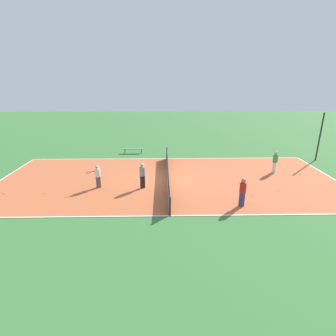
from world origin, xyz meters
TOP-DOWN VIEW (x-y plane):
  - ground_plane at (0.00, 0.00)m, footprint 80.00×80.00m
  - court_surface at (0.00, 0.00)m, footprint 10.44×23.93m
  - tennis_net at (0.00, 0.00)m, footprint 10.24×0.10m
  - bench at (-7.07, -3.21)m, footprint 0.36×1.90m
  - player_baseline_gray at (1.43, -1.70)m, footprint 0.51×0.51m
  - player_far_white at (1.29, -4.64)m, footprint 0.80×0.96m
  - player_far_green at (-1.31, 8.13)m, footprint 0.49×0.49m
  - player_coach_red at (4.13, 4.07)m, footprint 0.50×0.50m
  - tennis_ball_far_baseline at (2.19, -7.77)m, footprint 0.07×0.07m
  - tennis_ball_right_alley at (2.06, 7.12)m, footprint 0.07×0.07m
  - tennis_ball_midcourt at (-0.78, 9.93)m, footprint 0.07×0.07m
  - tennis_ball_left_sideline at (2.14, -10.36)m, footprint 0.07×0.07m
  - fence_post_back_left at (-4.46, 13.15)m, footprint 0.12×0.12m

SIDE VIEW (x-z plane):
  - ground_plane at x=0.00m, z-range 0.00..0.00m
  - court_surface at x=0.00m, z-range 0.00..0.02m
  - tennis_ball_far_baseline at x=2.19m, z-range 0.02..0.09m
  - tennis_ball_right_alley at x=2.06m, z-range 0.02..0.09m
  - tennis_ball_midcourt at x=-0.78m, z-range 0.02..0.09m
  - tennis_ball_left_sideline at x=2.14m, z-range 0.02..0.09m
  - bench at x=-7.07m, z-range 0.17..0.62m
  - tennis_net at x=0.00m, z-range 0.03..1.06m
  - player_far_white at x=1.29m, z-range 0.13..1.66m
  - player_coach_red at x=4.13m, z-range 0.14..1.81m
  - player_far_green at x=-1.31m, z-range 0.14..1.83m
  - player_baseline_gray at x=1.43m, z-range 0.15..1.86m
  - fence_post_back_left at x=-4.46m, z-range 0.00..4.17m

